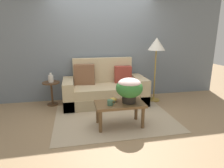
% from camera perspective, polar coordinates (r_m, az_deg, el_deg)
% --- Properties ---
extents(ground_plane, '(14.00, 14.00, 0.00)m').
position_cam_1_polar(ground_plane, '(3.94, 0.49, -9.75)').
color(ground_plane, '#997A56').
extents(wall_back, '(6.40, 0.12, 2.92)m').
position_cam_1_polar(wall_back, '(4.91, -2.82, 12.70)').
color(wall_back, slate).
rests_on(wall_back, ground).
extents(area_rug, '(2.31, 1.74, 0.01)m').
position_cam_1_polar(area_rug, '(3.91, 0.61, -9.92)').
color(area_rug, tan).
rests_on(area_rug, ground).
extents(couch, '(1.93, 0.89, 1.06)m').
position_cam_1_polar(couch, '(4.62, -2.23, -1.73)').
color(couch, tan).
rests_on(couch, ground).
extents(coffee_table, '(0.87, 0.49, 0.44)m').
position_cam_1_polar(coffee_table, '(3.46, 2.29, -6.78)').
color(coffee_table, brown).
rests_on(coffee_table, ground).
extents(side_table, '(0.39, 0.39, 0.56)m').
position_cam_1_polar(side_table, '(4.68, -17.53, -1.48)').
color(side_table, '#4C331E').
rests_on(side_table, ground).
extents(floor_lamp, '(0.41, 0.41, 1.55)m').
position_cam_1_polar(floor_lamp, '(4.73, 13.06, 10.52)').
color(floor_lamp, olive).
rests_on(floor_lamp, ground).
extents(potted_plant, '(0.47, 0.47, 0.45)m').
position_cam_1_polar(potted_plant, '(3.38, 5.17, -1.10)').
color(potted_plant, black).
rests_on(potted_plant, coffee_table).
extents(coffee_mug, '(0.14, 0.10, 0.10)m').
position_cam_1_polar(coffee_mug, '(3.30, -0.54, -5.54)').
color(coffee_mug, '#3D664C').
rests_on(coffee_mug, coffee_table).
extents(snack_bowl, '(0.14, 0.14, 0.07)m').
position_cam_1_polar(snack_bowl, '(3.49, 0.39, -4.58)').
color(snack_bowl, gold).
rests_on(snack_bowl, coffee_table).
extents(table_vase, '(0.11, 0.11, 0.22)m').
position_cam_1_polar(table_vase, '(4.61, -17.72, 1.60)').
color(table_vase, silver).
rests_on(table_vase, side_table).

